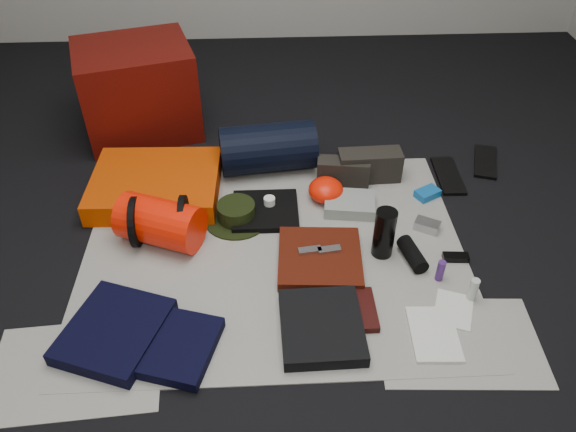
{
  "coord_description": "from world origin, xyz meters",
  "views": [
    {
      "loc": [
        -0.03,
        -1.72,
        1.65
      ],
      "look_at": [
        0.06,
        0.11,
        0.1
      ],
      "focal_mm": 35.0,
      "sensor_mm": 36.0,
      "label": 1
    }
  ],
  "objects_px": {
    "red_cabinet": "(138,90)",
    "sleeping_pad": "(156,185)",
    "stuff_sack": "(160,222)",
    "water_bottle": "(384,233)",
    "paperback_book": "(358,310)",
    "navy_duffel": "(268,148)",
    "compact_camera": "(427,226)"
  },
  "relations": [
    {
      "from": "red_cabinet",
      "to": "sleeping_pad",
      "type": "relative_size",
      "value": 0.99
    },
    {
      "from": "sleeping_pad",
      "to": "red_cabinet",
      "type": "bearing_deg",
      "value": 103.62
    },
    {
      "from": "stuff_sack",
      "to": "water_bottle",
      "type": "height_order",
      "value": "water_bottle"
    },
    {
      "from": "sleeping_pad",
      "to": "stuff_sack",
      "type": "distance_m",
      "value": 0.34
    },
    {
      "from": "red_cabinet",
      "to": "water_bottle",
      "type": "height_order",
      "value": "red_cabinet"
    },
    {
      "from": "paperback_book",
      "to": "water_bottle",
      "type": "bearing_deg",
      "value": 65.26
    },
    {
      "from": "red_cabinet",
      "to": "water_bottle",
      "type": "distance_m",
      "value": 1.56
    },
    {
      "from": "sleeping_pad",
      "to": "navy_duffel",
      "type": "height_order",
      "value": "navy_duffel"
    },
    {
      "from": "red_cabinet",
      "to": "stuff_sack",
      "type": "bearing_deg",
      "value": -93.11
    },
    {
      "from": "sleeping_pad",
      "to": "paperback_book",
      "type": "height_order",
      "value": "sleeping_pad"
    },
    {
      "from": "red_cabinet",
      "to": "water_bottle",
      "type": "bearing_deg",
      "value": -58.76
    },
    {
      "from": "stuff_sack",
      "to": "compact_camera",
      "type": "bearing_deg",
      "value": 0.74
    },
    {
      "from": "water_bottle",
      "to": "paperback_book",
      "type": "xyz_separation_m",
      "value": [
        -0.15,
        -0.32,
        -0.1
      ]
    },
    {
      "from": "water_bottle",
      "to": "red_cabinet",
      "type": "bearing_deg",
      "value": 137.28
    },
    {
      "from": "water_bottle",
      "to": "stuff_sack",
      "type": "bearing_deg",
      "value": 172.4
    },
    {
      "from": "red_cabinet",
      "to": "stuff_sack",
      "type": "height_order",
      "value": "red_cabinet"
    },
    {
      "from": "sleeping_pad",
      "to": "water_bottle",
      "type": "bearing_deg",
      "value": -24.45
    },
    {
      "from": "water_bottle",
      "to": "compact_camera",
      "type": "distance_m",
      "value": 0.28
    },
    {
      "from": "stuff_sack",
      "to": "paperback_book",
      "type": "relative_size",
      "value": 1.7
    },
    {
      "from": "red_cabinet",
      "to": "compact_camera",
      "type": "height_order",
      "value": "red_cabinet"
    },
    {
      "from": "red_cabinet",
      "to": "stuff_sack",
      "type": "relative_size",
      "value": 1.67
    },
    {
      "from": "stuff_sack",
      "to": "navy_duffel",
      "type": "bearing_deg",
      "value": 47.78
    },
    {
      "from": "sleeping_pad",
      "to": "stuff_sack",
      "type": "xyz_separation_m",
      "value": [
        0.07,
        -0.33,
        0.05
      ]
    },
    {
      "from": "navy_duffel",
      "to": "paperback_book",
      "type": "relative_size",
      "value": 2.28
    },
    {
      "from": "sleeping_pad",
      "to": "navy_duffel",
      "type": "relative_size",
      "value": 1.26
    },
    {
      "from": "stuff_sack",
      "to": "navy_duffel",
      "type": "xyz_separation_m",
      "value": [
        0.46,
        0.51,
        0.02
      ]
    },
    {
      "from": "sleeping_pad",
      "to": "water_bottle",
      "type": "height_order",
      "value": "water_bottle"
    },
    {
      "from": "compact_camera",
      "to": "paperback_book",
      "type": "bearing_deg",
      "value": -99.29
    },
    {
      "from": "navy_duffel",
      "to": "water_bottle",
      "type": "relative_size",
      "value": 2.08
    },
    {
      "from": "red_cabinet",
      "to": "water_bottle",
      "type": "xyz_separation_m",
      "value": [
        1.14,
        -1.05,
        -0.12
      ]
    },
    {
      "from": "paperback_book",
      "to": "navy_duffel",
      "type": "bearing_deg",
      "value": 108.27
    },
    {
      "from": "stuff_sack",
      "to": "water_bottle",
      "type": "relative_size",
      "value": 1.55
    }
  ]
}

